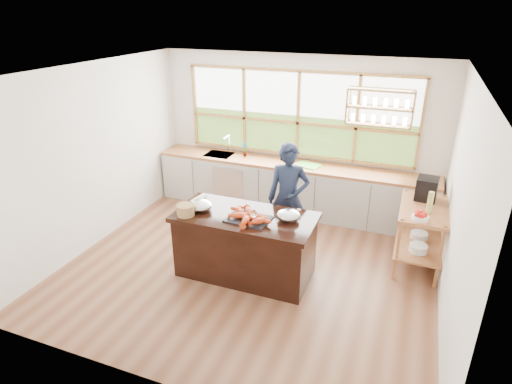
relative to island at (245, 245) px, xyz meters
The scene contains 18 objects.
ground_plane 0.50m from the island, 90.00° to the left, with size 5.00×5.00×0.00m, color brown.
room_shell 1.48m from the island, 88.06° to the left, with size 5.02×4.52×2.71m.
back_counter 2.14m from the island, 90.50° to the left, with size 4.90×0.63×0.90m.
right_shelf_unit 2.45m from the island, 26.44° to the left, with size 0.62×1.10×0.90m.
island is the anchor object (origin of this frame).
cook 0.99m from the island, 68.90° to the left, with size 0.61×0.40×1.66m, color #151E33.
potted_plant 2.45m from the island, 112.52° to the left, with size 0.14×0.09×0.26m, color slate.
cutting_board 2.21m from the island, 82.22° to the left, with size 0.40×0.30×0.01m, color #56C23D.
espresso_machine 2.66m from the island, 32.39° to the left, with size 0.28×0.30×0.32m, color black.
wine_bottle 2.50m from the island, 22.88° to the left, with size 0.07×0.07×0.30m, color #B0B85B.
fruit_bowl 2.30m from the island, 18.11° to the left, with size 0.22×0.22×0.11m.
slate_board 0.47m from the island, 47.51° to the right, with size 0.55×0.40×0.02m, color black.
lobster_pile 0.52m from the island, 53.39° to the right, with size 0.55×0.48×0.08m.
mixing_bowl_left 0.80m from the island, behind, with size 0.31×0.31×0.15m, color silver.
mixing_bowl_right 0.77m from the island, ahead, with size 0.30×0.30×0.14m, color silver.
wine_glass 0.68m from the island, 46.42° to the right, with size 0.08×0.08×0.22m.
wicker_basket 0.93m from the island, 159.06° to the right, with size 0.23×0.23×0.15m, color #9E7346.
parchment_roll 0.92m from the island, 169.31° to the left, with size 0.08×0.08×0.30m, color white.
Camera 1 is at (1.93, -4.81, 3.42)m, focal length 30.00 mm.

